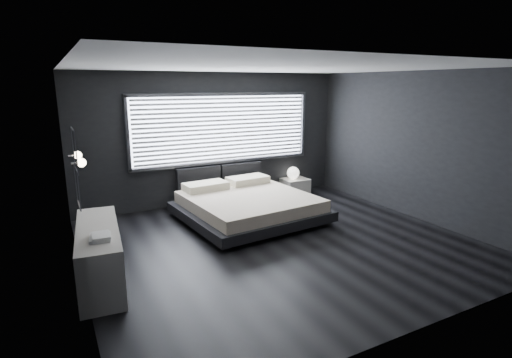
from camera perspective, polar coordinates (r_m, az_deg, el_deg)
room at (r=6.29m, az=3.61°, el=2.84°), size 6.04×6.00×2.80m
window at (r=8.73m, az=-4.52°, el=7.19°), size 4.14×0.09×1.52m
headboard at (r=8.80m, az=-5.12°, el=0.35°), size 1.96×0.16×0.52m
sconce_near at (r=5.42m, az=-23.69°, el=2.15°), size 0.18×0.11×0.11m
sconce_far at (r=6.02m, az=-24.15°, el=3.12°), size 0.18×0.11×0.11m
wall_art_upper at (r=4.79m, az=-24.48°, el=3.75°), size 0.01×0.48×0.48m
wall_art_lower at (r=5.12m, az=-24.16°, el=-1.03°), size 0.01×0.48×0.48m
bed at (r=7.67m, az=-1.16°, el=-3.71°), size 2.62×2.52×0.63m
nightstand at (r=9.62m, az=5.59°, el=-0.96°), size 0.60×0.50×0.35m
orb_lamp at (r=9.54m, az=5.33°, el=0.88°), size 0.29×0.29×0.29m
dresser at (r=5.73m, az=-21.42°, el=-9.95°), size 0.70×1.89×0.74m
book_stack at (r=5.18m, az=-21.35°, el=-7.69°), size 0.28×0.34×0.06m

